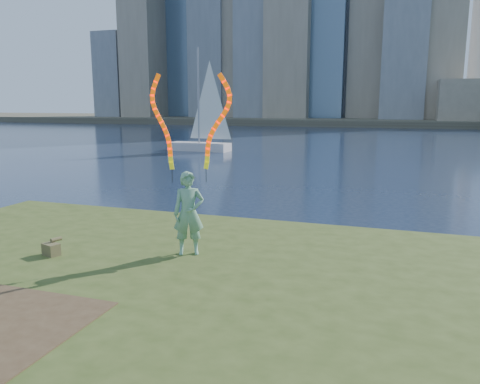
% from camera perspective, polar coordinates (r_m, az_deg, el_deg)
% --- Properties ---
extents(ground, '(320.00, 320.00, 0.00)m').
position_cam_1_polar(ground, '(9.58, -5.55, -14.27)').
color(ground, '#18243C').
rests_on(ground, ground).
extents(grassy_knoll, '(20.00, 18.00, 0.80)m').
position_cam_1_polar(grassy_knoll, '(7.63, -13.00, -18.60)').
color(grassy_knoll, '#39491A').
rests_on(grassy_knoll, ground).
extents(far_shore, '(320.00, 40.00, 1.20)m').
position_cam_1_polar(far_shore, '(103.03, 16.69, 8.35)').
color(far_shore, '#474334').
rests_on(far_shore, ground).
extents(woman_with_ribbons, '(1.96, 0.89, 4.18)m').
position_cam_1_polar(woman_with_ribbons, '(10.10, -6.29, 0.10)').
color(woman_with_ribbons, '#257E49').
rests_on(woman_with_ribbons, grassy_knoll).
extents(canvas_bag, '(0.43, 0.48, 0.35)m').
position_cam_1_polar(canvas_bag, '(11.01, -21.99, -6.41)').
color(canvas_bag, brown).
rests_on(canvas_bag, grassy_knoll).
extents(sailboat, '(5.82, 2.13, 8.75)m').
position_cam_1_polar(sailboat, '(40.88, -4.64, 7.12)').
color(sailboat, silver).
rests_on(sailboat, ground).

